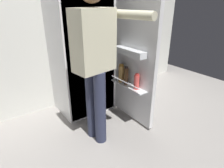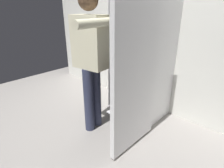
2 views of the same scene
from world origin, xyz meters
name	(u,v)px [view 1 (image 1 of 2)]	position (x,y,z in m)	size (l,w,h in m)	color
ground_plane	(105,124)	(0.00, 0.00, 0.00)	(5.35, 5.35, 0.00)	gray
kitchen_wall	(67,10)	(0.00, 0.87, 1.32)	(4.40, 0.10, 2.64)	silver
refrigerator	(85,46)	(0.03, 0.48, 0.90)	(0.74, 1.25, 1.80)	white
person	(95,55)	(-0.20, -0.16, 0.96)	(0.58, 0.66, 1.62)	#2D334C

